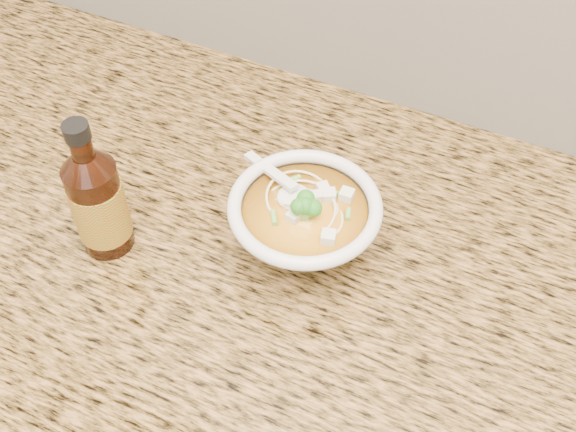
% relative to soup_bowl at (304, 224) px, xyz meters
% --- Properties ---
extents(counter_slab, '(4.00, 0.68, 0.04)m').
position_rel_soup_bowl_xyz_m(counter_slab, '(0.19, -0.03, -0.06)').
color(counter_slab, olive).
rests_on(counter_slab, cabinet).
extents(soup_bowl, '(0.18, 0.17, 0.09)m').
position_rel_soup_bowl_xyz_m(soup_bowl, '(0.00, 0.00, 0.00)').
color(soup_bowl, silver).
rests_on(soup_bowl, counter_slab).
extents(hot_sauce_bottle, '(0.08, 0.08, 0.18)m').
position_rel_soup_bowl_xyz_m(hot_sauce_bottle, '(-0.20, -0.09, 0.03)').
color(hot_sauce_bottle, '#341307').
rests_on(hot_sauce_bottle, counter_slab).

